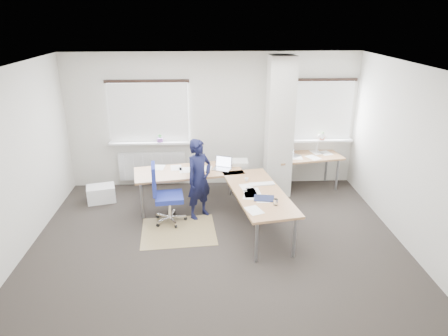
{
  "coord_description": "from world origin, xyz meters",
  "views": [
    {
      "loc": [
        -0.18,
        -5.59,
        3.5
      ],
      "look_at": [
        0.15,
        0.9,
        0.97
      ],
      "focal_mm": 32.0,
      "sensor_mm": 36.0,
      "label": 1
    }
  ],
  "objects_px": {
    "desk_main": "(224,182)",
    "person": "(199,179)",
    "desk_side": "(307,157)",
    "task_chair": "(167,206)"
  },
  "relations": [
    {
      "from": "task_chair",
      "to": "person",
      "type": "xyz_separation_m",
      "value": [
        0.57,
        0.19,
        0.43
      ]
    },
    {
      "from": "desk_main",
      "to": "person",
      "type": "xyz_separation_m",
      "value": [
        -0.44,
        0.03,
        0.05
      ]
    },
    {
      "from": "desk_main",
      "to": "task_chair",
      "type": "bearing_deg",
      "value": 178.93
    },
    {
      "from": "desk_main",
      "to": "desk_side",
      "type": "xyz_separation_m",
      "value": [
        1.79,
        1.21,
        -0.01
      ]
    },
    {
      "from": "desk_main",
      "to": "desk_side",
      "type": "relative_size",
      "value": 1.88
    },
    {
      "from": "task_chair",
      "to": "desk_side",
      "type": "bearing_deg",
      "value": 19.39
    },
    {
      "from": "task_chair",
      "to": "desk_main",
      "type": "bearing_deg",
      "value": 2.29
    },
    {
      "from": "desk_side",
      "to": "person",
      "type": "height_order",
      "value": "person"
    },
    {
      "from": "desk_main",
      "to": "person",
      "type": "distance_m",
      "value": 0.44
    },
    {
      "from": "desk_main",
      "to": "person",
      "type": "bearing_deg",
      "value": 165.87
    }
  ]
}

